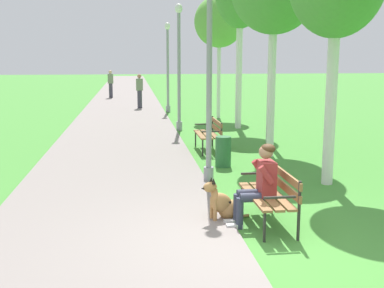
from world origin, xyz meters
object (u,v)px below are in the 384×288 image
object	(u,v)px
person_seated_on_near_bench	(259,182)
birch_tree_sixth	(219,22)
litter_bin	(223,152)
lamp_post_near	(209,59)
lamp_post_far	(168,66)
park_bench_near	(272,192)
pedestrian_further_distant	(111,84)
park_bench_mid	(210,132)
pedestrian_distant	(140,91)
dog_shepherd	(224,204)
lamp_post_mid	(179,66)

from	to	relation	value
person_seated_on_near_bench	birch_tree_sixth	xyz separation A→B (m)	(1.66, 12.72, 3.14)
person_seated_on_near_bench	litter_bin	world-z (taller)	person_seated_on_near_bench
lamp_post_near	lamp_post_far	xyz separation A→B (m)	(0.11, 12.30, -0.41)
lamp_post_far	litter_bin	world-z (taller)	lamp_post_far
park_bench_near	pedestrian_further_distant	distance (m)	22.70
park_bench_mid	pedestrian_distant	world-z (taller)	pedestrian_distant
lamp_post_near	pedestrian_distant	xyz separation A→B (m)	(-1.13, 13.80, -1.61)
lamp_post_far	birch_tree_sixth	bearing A→B (deg)	-49.88
dog_shepherd	litter_bin	size ratio (longest dim) A/B	1.17
lamp_post_far	pedestrian_distant	bearing A→B (deg)	129.38
litter_bin	pedestrian_further_distant	distance (m)	18.82
lamp_post_near	birch_tree_sixth	distance (m)	10.34
park_bench_mid	park_bench_near	bearing A→B (deg)	-89.97
person_seated_on_near_bench	dog_shepherd	xyz separation A→B (m)	(-0.48, 0.28, -0.42)
person_seated_on_near_bench	lamp_post_near	world-z (taller)	lamp_post_near
park_bench_mid	lamp_post_mid	bearing A→B (deg)	97.14
park_bench_mid	dog_shepherd	world-z (taller)	park_bench_mid
pedestrian_distant	lamp_post_near	bearing A→B (deg)	-85.34
pedestrian_distant	pedestrian_further_distant	size ratio (longest dim) A/B	1.00
lamp_post_far	dog_shepherd	bearing A→B (deg)	-90.98
lamp_post_near	birch_tree_sixth	bearing A→B (deg)	78.75
pedestrian_further_distant	lamp_post_far	bearing A→B (deg)	-69.41
litter_bin	pedestrian_distant	size ratio (longest dim) A/B	0.42
litter_bin	park_bench_near	bearing A→B (deg)	-89.99
dog_shepherd	birch_tree_sixth	world-z (taller)	birch_tree_sixth
dog_shepherd	lamp_post_mid	xyz separation A→B (m)	(0.22, 9.26, 1.91)
dog_shepherd	litter_bin	distance (m)	3.74
park_bench_near	lamp_post_near	xyz separation A→B (m)	(-0.55, 2.64, 1.94)
person_seated_on_near_bench	litter_bin	distance (m)	3.98
park_bench_mid	person_seated_on_near_bench	distance (m)	5.85
dog_shepherd	litter_bin	world-z (taller)	dog_shepherd
person_seated_on_near_bench	pedestrian_distant	size ratio (longest dim) A/B	0.76
person_seated_on_near_bench	dog_shepherd	bearing A→B (deg)	149.31
person_seated_on_near_bench	pedestrian_further_distant	bearing A→B (deg)	97.73
pedestrian_further_distant	person_seated_on_near_bench	bearing A→B (deg)	-82.27
park_bench_near	person_seated_on_near_bench	distance (m)	0.27
lamp_post_near	pedestrian_further_distant	size ratio (longest dim) A/B	2.88
park_bench_mid	litter_bin	bearing A→B (deg)	-89.92
dog_shepherd	birch_tree_sixth	size ratio (longest dim) A/B	0.17
dog_shepherd	birch_tree_sixth	distance (m)	13.11
lamp_post_mid	litter_bin	xyz separation A→B (m)	(0.47, -5.58, -1.82)
park_bench_near	birch_tree_sixth	xyz separation A→B (m)	(1.45, 12.70, 3.30)
person_seated_on_near_bench	lamp_post_far	xyz separation A→B (m)	(-0.23, 14.96, 1.36)
dog_shepherd	pedestrian_further_distant	xyz separation A→B (m)	(-2.57, 22.20, 0.58)
park_bench_mid	litter_bin	distance (m)	1.90
person_seated_on_near_bench	pedestrian_distant	world-z (taller)	pedestrian_distant
person_seated_on_near_bench	dog_shepherd	size ratio (longest dim) A/B	1.53
lamp_post_mid	pedestrian_further_distant	bearing A→B (deg)	102.18
park_bench_mid	birch_tree_sixth	bearing A→B (deg)	78.02
lamp_post_mid	pedestrian_further_distant	size ratio (longest dim) A/B	2.54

